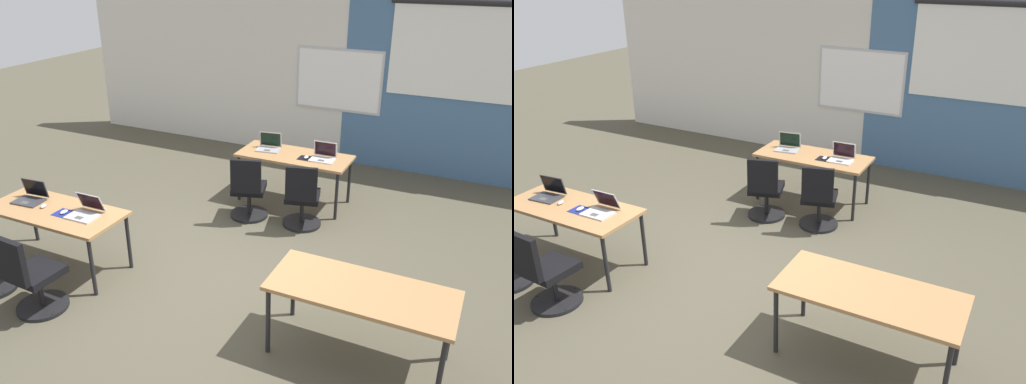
% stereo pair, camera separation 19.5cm
% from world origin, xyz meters
% --- Properties ---
extents(ground_plane, '(24.00, 24.00, 0.00)m').
position_xyz_m(ground_plane, '(0.00, 0.00, 0.00)').
color(ground_plane, '#4C4738').
extents(back_wall_assembly, '(10.00, 0.27, 2.80)m').
position_xyz_m(back_wall_assembly, '(0.05, 4.20, 1.41)').
color(back_wall_assembly, silver).
rests_on(back_wall_assembly, ground).
extents(desk_near_left, '(1.60, 0.70, 0.72)m').
position_xyz_m(desk_near_left, '(-1.75, -0.60, 0.66)').
color(desk_near_left, '#A37547').
rests_on(desk_near_left, ground).
extents(desk_near_right, '(1.60, 0.70, 0.72)m').
position_xyz_m(desk_near_right, '(1.75, -0.60, 0.66)').
color(desk_near_right, '#A37547').
rests_on(desk_near_right, ground).
extents(desk_far_center, '(1.60, 0.70, 0.72)m').
position_xyz_m(desk_far_center, '(0.00, 2.20, 0.66)').
color(desk_far_center, '#A37547').
rests_on(desk_far_center, ground).
extents(laptop_near_left_end, '(0.35, 0.31, 0.23)m').
position_xyz_m(laptop_near_left_end, '(-2.18, -0.54, 0.77)').
color(laptop_near_left_end, '#333338').
rests_on(laptop_near_left_end, desk_near_left).
extents(mouse_near_left_end, '(0.09, 0.11, 0.03)m').
position_xyz_m(mouse_near_left_end, '(-1.91, -0.61, 0.74)').
color(mouse_near_left_end, '#B2B2B7').
rests_on(mouse_near_left_end, desk_near_left).
extents(laptop_near_left_inner, '(0.33, 0.32, 0.22)m').
position_xyz_m(laptop_near_left_inner, '(-1.35, -0.55, 0.77)').
color(laptop_near_left_inner, '#B7B7BC').
rests_on(laptop_near_left_inner, desk_near_left).
extents(mousepad_near_left_inner, '(0.22, 0.19, 0.00)m').
position_xyz_m(mousepad_near_left_inner, '(-1.59, -0.63, 0.72)').
color(mousepad_near_left_inner, navy).
rests_on(mousepad_near_left_inner, desk_near_left).
extents(mouse_near_left_inner, '(0.06, 0.10, 0.03)m').
position_xyz_m(mouse_near_left_inner, '(-1.59, -0.63, 0.74)').
color(mouse_near_left_inner, silver).
rests_on(mouse_near_left_inner, mousepad_near_left_inner).
extents(chair_near_left_inner, '(0.52, 0.55, 0.92)m').
position_xyz_m(chair_near_left_inner, '(-1.35, -1.38, 0.38)').
color(chair_near_left_inner, black).
rests_on(chair_near_left_inner, ground).
extents(laptop_far_right, '(0.34, 0.28, 0.24)m').
position_xyz_m(laptop_far_right, '(0.43, 2.20, 0.77)').
color(laptop_far_right, silver).
rests_on(laptop_far_right, desk_far_center).
extents(mousepad_far_right, '(0.22, 0.19, 0.00)m').
position_xyz_m(mousepad_far_right, '(0.20, 2.13, 0.72)').
color(mousepad_far_right, black).
rests_on(mousepad_far_right, desk_far_center).
extents(mouse_far_right, '(0.06, 0.10, 0.03)m').
position_xyz_m(mouse_far_right, '(0.20, 2.13, 0.74)').
color(mouse_far_right, silver).
rests_on(mouse_far_right, mousepad_far_right).
extents(chair_far_right, '(0.54, 0.59, 0.92)m').
position_xyz_m(chair_far_right, '(0.40, 1.49, 0.38)').
color(chair_far_right, black).
rests_on(chair_far_right, ground).
extents(laptop_far_left, '(0.36, 0.31, 0.24)m').
position_xyz_m(laptop_far_left, '(-0.42, 2.25, 0.77)').
color(laptop_far_left, '#9E9EA3').
rests_on(laptop_far_left, desk_far_center).
extents(chair_far_left, '(0.55, 0.60, 0.92)m').
position_xyz_m(chair_far_left, '(-0.35, 1.42, 0.38)').
color(chair_far_left, black).
rests_on(chair_far_left, ground).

